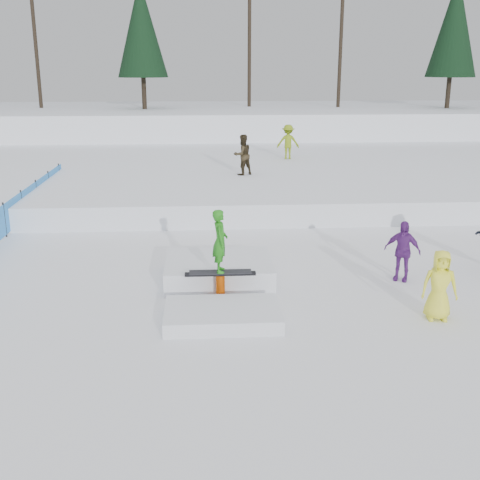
{
  "coord_description": "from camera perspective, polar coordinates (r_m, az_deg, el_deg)",
  "views": [
    {
      "loc": [
        -0.41,
        -11.85,
        5.14
      ],
      "look_at": [
        0.5,
        2.0,
        1.1
      ],
      "focal_mm": 45.0,
      "sensor_mm": 36.0,
      "label": 1
    }
  ],
  "objects": [
    {
      "name": "walker_olive",
      "position": [
        24.78,
        0.24,
        8.08
      ],
      "size": [
        1.0,
        0.93,
        1.65
      ],
      "primitive_type": "imported",
      "rotation": [
        0.0,
        0.0,
        3.63
      ],
      "color": "#2E2515",
      "rests_on": "snow_midrise"
    },
    {
      "name": "jib_rail_feature",
      "position": [
        14.2,
        -1.94,
        -3.69
      ],
      "size": [
        2.6,
        4.4,
        2.11
      ],
      "color": "white",
      "rests_on": "ground"
    },
    {
      "name": "snow_midrise",
      "position": [
        28.25,
        -2.89,
        6.55
      ],
      "size": [
        50.0,
        18.0,
        0.8
      ],
      "primitive_type": "cube",
      "color": "white",
      "rests_on": "ground"
    },
    {
      "name": "spectator_purple",
      "position": [
        15.3,
        15.13,
        -0.99
      ],
      "size": [
        0.95,
        0.77,
        1.51
      ],
      "primitive_type": "imported",
      "rotation": [
        0.0,
        0.0,
        -0.53
      ],
      "color": "#662783",
      "rests_on": "ground"
    },
    {
      "name": "treeline",
      "position": [
        40.73,
        5.9,
        19.4
      ],
      "size": [
        40.24,
        4.22,
        10.5
      ],
      "color": "black",
      "rests_on": "snow_berm"
    },
    {
      "name": "walker_ygreen",
      "position": [
        29.23,
        4.58,
        9.26
      ],
      "size": [
        1.13,
        0.74,
        1.63
      ],
      "primitive_type": "imported",
      "rotation": [
        0.0,
        0.0,
        3.01
      ],
      "color": "olive",
      "rests_on": "snow_midrise"
    },
    {
      "name": "ground",
      "position": [
        12.92,
        -1.65,
        -7.22
      ],
      "size": [
        120.0,
        120.0,
        0.0
      ],
      "primitive_type": "plane",
      "color": "white"
    },
    {
      "name": "spectator_yellow",
      "position": [
        13.18,
        18.4,
        -4.08
      ],
      "size": [
        0.81,
        0.6,
        1.5
      ],
      "primitive_type": "imported",
      "rotation": [
        0.0,
        0.0,
        -0.17
      ],
      "color": "#F9F83A",
      "rests_on": "ground"
    },
    {
      "name": "snow_berm",
      "position": [
        42.04,
        -3.23,
        10.83
      ],
      "size": [
        60.0,
        14.0,
        2.4
      ],
      "primitive_type": "cube",
      "color": "white",
      "rests_on": "ground"
    },
    {
      "name": "safety_fence",
      "position": [
        19.96,
        -21.41,
        1.8
      ],
      "size": [
        0.05,
        16.0,
        1.1
      ],
      "color": "#358AE0",
      "rests_on": "ground"
    }
  ]
}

